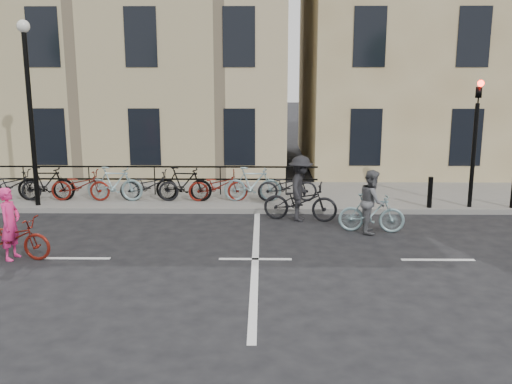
{
  "coord_description": "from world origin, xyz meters",
  "views": [
    {
      "loc": [
        0.17,
        -11.91,
        4.09
      ],
      "look_at": [
        -0.01,
        1.91,
        1.1
      ],
      "focal_mm": 40.0,
      "sensor_mm": 36.0,
      "label": 1
    }
  ],
  "objects_px": {
    "lamp_post": "(29,91)",
    "cyclist_pink": "(11,234)",
    "cyclist_grey": "(372,207)",
    "cyclist_dark": "(300,195)",
    "traffic_light": "(476,128)"
  },
  "relations": [
    {
      "from": "cyclist_pink",
      "to": "cyclist_dark",
      "type": "relative_size",
      "value": 0.88
    },
    {
      "from": "lamp_post",
      "to": "cyclist_pink",
      "type": "bearing_deg",
      "value": -75.28
    },
    {
      "from": "lamp_post",
      "to": "cyclist_dark",
      "type": "distance_m",
      "value": 8.25
    },
    {
      "from": "cyclist_pink",
      "to": "cyclist_dark",
      "type": "xyz_separation_m",
      "value": [
        6.53,
        3.35,
        0.16
      ]
    },
    {
      "from": "cyclist_pink",
      "to": "cyclist_dark",
      "type": "height_order",
      "value": "cyclist_dark"
    },
    {
      "from": "lamp_post",
      "to": "cyclist_pink",
      "type": "height_order",
      "value": "lamp_post"
    },
    {
      "from": "traffic_light",
      "to": "cyclist_dark",
      "type": "bearing_deg",
      "value": -168.52
    },
    {
      "from": "cyclist_grey",
      "to": "cyclist_dark",
      "type": "bearing_deg",
      "value": 64.64
    },
    {
      "from": "traffic_light",
      "to": "cyclist_grey",
      "type": "height_order",
      "value": "traffic_light"
    },
    {
      "from": "traffic_light",
      "to": "cyclist_pink",
      "type": "xyz_separation_m",
      "value": [
        -11.54,
        -4.36,
        -1.9
      ]
    },
    {
      "from": "cyclist_pink",
      "to": "traffic_light",
      "type": "bearing_deg",
      "value": -61.84
    },
    {
      "from": "lamp_post",
      "to": "cyclist_dark",
      "type": "relative_size",
      "value": 2.49
    },
    {
      "from": "cyclist_pink",
      "to": "cyclist_dark",
      "type": "distance_m",
      "value": 7.34
    },
    {
      "from": "cyclist_grey",
      "to": "cyclist_pink",
      "type": "bearing_deg",
      "value": 112.8
    },
    {
      "from": "traffic_light",
      "to": "lamp_post",
      "type": "height_order",
      "value": "lamp_post"
    }
  ]
}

